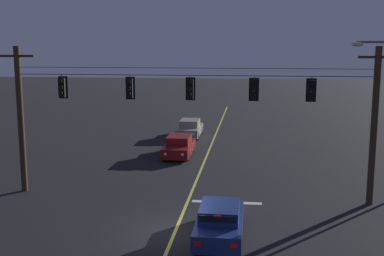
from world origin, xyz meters
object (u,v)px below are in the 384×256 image
(traffic_light_left_inner, at_px, (130,88))
(traffic_light_right_inner, at_px, (254,90))
(traffic_light_rightmost, at_px, (312,90))
(traffic_light_leftmost, at_px, (62,87))
(traffic_light_centre, at_px, (190,89))
(car_waiting_near_lane, at_px, (220,222))
(car_oncoming_lead, at_px, (179,146))
(car_oncoming_trailing, at_px, (190,129))

(traffic_light_left_inner, xyz_separation_m, traffic_light_right_inner, (6.07, 0.00, 0.00))
(traffic_light_left_inner, height_order, traffic_light_rightmost, same)
(traffic_light_left_inner, distance_m, traffic_light_rightmost, 8.76)
(traffic_light_right_inner, bearing_deg, traffic_light_leftmost, 180.00)
(traffic_light_centre, bearing_deg, traffic_light_left_inner, 180.00)
(traffic_light_right_inner, bearing_deg, traffic_light_left_inner, 180.00)
(traffic_light_leftmost, distance_m, traffic_light_centre, 6.47)
(traffic_light_centre, bearing_deg, car_waiting_near_lane, -69.91)
(traffic_light_left_inner, relative_size, car_oncoming_lead, 0.28)
(traffic_light_left_inner, height_order, car_waiting_near_lane, traffic_light_left_inner)
(car_waiting_near_lane, bearing_deg, traffic_light_left_inner, 134.17)
(traffic_light_rightmost, bearing_deg, car_waiting_near_lane, -128.45)
(traffic_light_right_inner, xyz_separation_m, car_oncoming_lead, (-5.02, 9.10, -4.81))
(traffic_light_right_inner, bearing_deg, car_oncoming_lead, 118.89)
(traffic_light_leftmost, xyz_separation_m, traffic_light_centre, (6.47, 0.00, 0.00))
(car_oncoming_lead, xyz_separation_m, car_oncoming_trailing, (-0.17, 7.17, 0.00))
(car_waiting_near_lane, bearing_deg, car_oncoming_lead, 105.02)
(traffic_light_leftmost, xyz_separation_m, car_oncoming_trailing, (4.34, 16.28, -4.81))
(car_oncoming_lead, bearing_deg, traffic_light_right_inner, -61.11)
(traffic_light_left_inner, distance_m, car_oncoming_trailing, 16.99)
(traffic_light_right_inner, relative_size, car_oncoming_lead, 0.28)
(traffic_light_leftmost, height_order, traffic_light_rightmost, same)
(traffic_light_left_inner, distance_m, traffic_light_right_inner, 6.07)
(traffic_light_rightmost, bearing_deg, car_oncoming_trailing, 115.84)
(traffic_light_centre, height_order, traffic_light_right_inner, same)
(traffic_light_centre, bearing_deg, traffic_light_right_inner, 0.00)
(car_oncoming_lead, relative_size, car_oncoming_trailing, 1.00)
(traffic_light_rightmost, height_order, car_waiting_near_lane, traffic_light_rightmost)
(traffic_light_left_inner, distance_m, car_waiting_near_lane, 8.42)
(traffic_light_right_inner, xyz_separation_m, car_oncoming_trailing, (-5.19, 16.28, -4.81))
(traffic_light_rightmost, bearing_deg, traffic_light_centre, 180.00)
(traffic_light_rightmost, relative_size, car_oncoming_lead, 0.28)
(traffic_light_leftmost, bearing_deg, traffic_light_right_inner, 0.00)
(car_waiting_near_lane, xyz_separation_m, car_oncoming_lead, (-3.77, 14.06, -0.00))
(traffic_light_rightmost, height_order, car_oncoming_lead, traffic_light_rightmost)
(traffic_light_rightmost, distance_m, car_oncoming_lead, 12.86)
(car_oncoming_lead, height_order, car_oncoming_trailing, same)
(traffic_light_right_inner, height_order, traffic_light_rightmost, same)
(traffic_light_centre, height_order, car_waiting_near_lane, traffic_light_centre)
(car_waiting_near_lane, bearing_deg, traffic_light_centre, 110.09)
(traffic_light_leftmost, xyz_separation_m, traffic_light_right_inner, (9.53, 0.00, 0.00))
(traffic_light_right_inner, bearing_deg, car_waiting_near_lane, -104.13)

